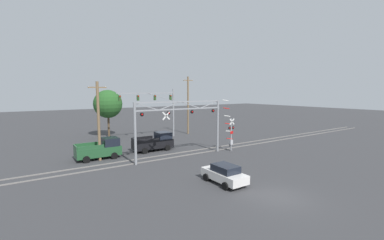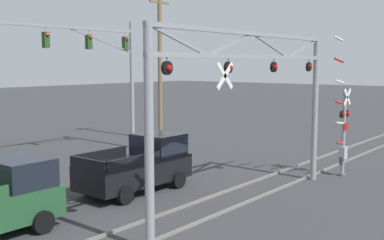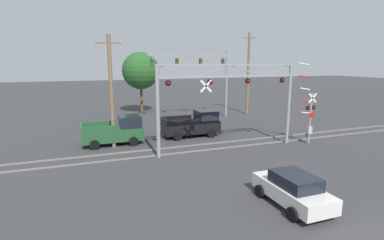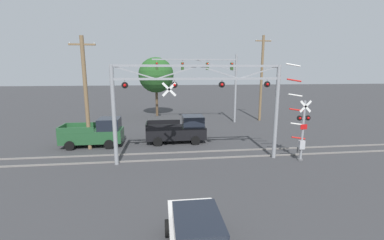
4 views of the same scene
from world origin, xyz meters
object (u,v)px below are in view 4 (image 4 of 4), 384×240
(utility_pole_left, at_px, (86,92))
(utility_pole_right, at_px, (262,78))
(crossing_gantry, at_px, (198,98))
(pickup_truck_lead, at_px, (179,130))
(pickup_truck_following, at_px, (96,133))
(traffic_signal_span, at_px, (215,76))
(crossing_signal_mast, at_px, (301,129))
(background_tree_beyond_span, at_px, (156,75))
(sedan_waiting, at_px, (197,236))

(utility_pole_left, distance_m, utility_pole_right, 19.07)
(utility_pole_right, bearing_deg, crossing_gantry, -125.82)
(pickup_truck_lead, distance_m, pickup_truck_following, 6.47)
(traffic_signal_span, relative_size, pickup_truck_following, 2.03)
(crossing_signal_mast, relative_size, utility_pole_right, 0.65)
(traffic_signal_span, distance_m, utility_pole_right, 5.54)
(utility_pole_left, bearing_deg, background_tree_beyond_span, 70.61)
(pickup_truck_following, bearing_deg, background_tree_beyond_span, 70.59)
(crossing_gantry, bearing_deg, sedan_waiting, -98.50)
(pickup_truck_following, distance_m, background_tree_beyond_span, 14.28)
(utility_pole_right, bearing_deg, background_tree_beyond_span, 159.01)
(pickup_truck_lead, distance_m, utility_pole_right, 13.40)
(crossing_signal_mast, xyz_separation_m, pickup_truck_following, (-13.85, 5.06, -1.07))
(pickup_truck_lead, bearing_deg, crossing_gantry, -79.47)
(crossing_gantry, distance_m, background_tree_beyond_span, 17.48)
(sedan_waiting, xyz_separation_m, background_tree_beyond_span, (-1.50, 25.87, 4.41))
(utility_pole_left, bearing_deg, traffic_signal_span, 36.89)
(sedan_waiting, bearing_deg, crossing_signal_mast, 45.40)
(sedan_waiting, bearing_deg, pickup_truck_lead, 88.14)
(crossing_signal_mast, xyz_separation_m, sedan_waiting, (-7.81, -7.92, -1.33))
(pickup_truck_following, xyz_separation_m, utility_pole_right, (16.46, 8.31, 3.92))
(background_tree_beyond_span, bearing_deg, crossing_signal_mast, -62.58)
(pickup_truck_following, distance_m, sedan_waiting, 14.32)
(utility_pole_right, bearing_deg, pickup_truck_lead, -141.22)
(pickup_truck_following, height_order, utility_pole_right, utility_pole_right)
(utility_pole_left, bearing_deg, crossing_signal_mast, -16.77)
(utility_pole_right, bearing_deg, traffic_signal_span, -172.96)
(traffic_signal_span, height_order, background_tree_beyond_span, traffic_signal_span)
(crossing_gantry, relative_size, crossing_signal_mast, 1.70)
(traffic_signal_span, relative_size, utility_pole_right, 0.96)
(traffic_signal_span, bearing_deg, crossing_signal_mast, -77.18)
(background_tree_beyond_span, bearing_deg, sedan_waiting, -86.69)
(utility_pole_right, bearing_deg, utility_pole_left, -151.43)
(background_tree_beyond_span, bearing_deg, pickup_truck_following, -109.41)
(utility_pole_right, xyz_separation_m, background_tree_beyond_span, (-11.92, 4.57, 0.24))
(crossing_signal_mast, relative_size, traffic_signal_span, 0.68)
(pickup_truck_lead, bearing_deg, pickup_truck_following, -177.51)
(crossing_gantry, height_order, background_tree_beyond_span, background_tree_beyond_span)
(crossing_signal_mast, relative_size, utility_pole_left, 0.76)
(utility_pole_left, bearing_deg, crossing_gantry, -24.93)
(traffic_signal_span, xyz_separation_m, sedan_waiting, (-4.92, -20.61, -4.42))
(traffic_signal_span, xyz_separation_m, background_tree_beyond_span, (-6.42, 5.25, -0.01))
(traffic_signal_span, bearing_deg, pickup_truck_lead, -121.44)
(pickup_truck_lead, xyz_separation_m, utility_pole_right, (9.99, 8.03, 3.92))
(pickup_truck_lead, distance_m, sedan_waiting, 13.28)
(traffic_signal_span, xyz_separation_m, utility_pole_right, (5.50, 0.68, -0.25))
(traffic_signal_span, relative_size, pickup_truck_lead, 1.93)
(crossing_signal_mast, bearing_deg, traffic_signal_span, 102.82)
(utility_pole_left, xyz_separation_m, utility_pole_right, (16.74, 9.11, 0.73))
(pickup_truck_lead, height_order, background_tree_beyond_span, background_tree_beyond_span)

